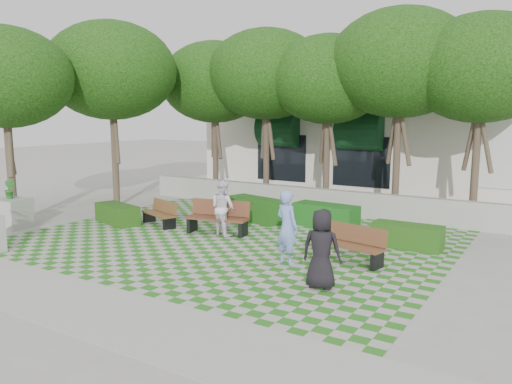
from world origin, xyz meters
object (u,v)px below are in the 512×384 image
Objects in this scene: bench_west at (161,214)px; person_blue at (287,227)px; bench_east at (351,245)px; person_white at (223,208)px; person_dark at (322,249)px; hedge_east at (407,236)px; hedge_midright at (326,215)px; hedge_midleft at (256,209)px; hedge_west at (117,214)px; planter_back at (12,212)px; bench_mid at (218,218)px.

bench_west is 5.84m from person_blue.
bench_east is 1.08× the size of person_white.
person_dark reaches higher than bench_west.
hedge_east is 0.89× the size of hedge_midright.
hedge_west is (-3.71, -2.90, -0.07)m from hedge_midleft.
hedge_midleft is at bearing 40.58° from planter_back.
hedge_east is at bearing 20.72° from planter_back.
bench_mid is at bearing 21.53° from bench_west.
bench_east is at bearing 14.10° from bench_west.
bench_east is 4.42m from person_white.
person_blue reaches higher than hedge_east.
hedge_midright is 4.43m from person_blue.
hedge_midright is 1.14× the size of hedge_west.
hedge_west is (-6.15, -3.29, -0.05)m from hedge_midright.
bench_west is 0.88× the size of hedge_east.
hedge_midright is 2.47m from hedge_midleft.
hedge_east is (7.69, 1.50, -0.07)m from bench_west.
person_dark is (4.76, -2.83, 0.36)m from bench_mid.
hedge_midright is at bearing 49.35° from bench_west.
bench_east reaches higher than hedge_west.
planter_back is 9.49m from person_blue.
hedge_east is 4.31m from person_dark.
hedge_west is (-1.45, -0.55, -0.07)m from bench_west.
bench_mid reaches higher than hedge_east.
bench_west is 0.89× the size of hedge_west.
bench_west is 1.03× the size of planter_back.
person_blue is (5.60, -1.56, 0.52)m from bench_west.
hedge_west is 7.14m from person_blue.
planter_back is at bearing -135.67° from hedge_west.
hedge_east is 3.76m from person_blue.
hedge_midright is at bearing 28.13° from hedge_west.
bench_west is (-2.29, -0.09, -0.10)m from bench_mid.
bench_west is 0.74× the size of hedge_midleft.
hedge_midright is 0.95× the size of hedge_midleft.
bench_mid reaches higher than hedge_midleft.
hedge_midleft is (2.26, 2.34, -0.00)m from bench_west.
hedge_east is 1.18× the size of planter_back.
bench_west is 4.75m from planter_back.
planter_back is (-3.80, -2.85, 0.14)m from bench_west.
person_blue is (-1.29, -0.95, 0.48)m from bench_east.
person_white is (-5.16, -1.48, 0.52)m from hedge_east.
person_dark is at bearing -2.01° from bench_west.
planter_back is (-2.35, -2.29, 0.21)m from hedge_west.
hedge_midleft is (-4.63, 2.95, -0.05)m from bench_east.
hedge_midright is 6.98m from hedge_west.
person_white reaches higher than hedge_west.
person_white is at bearing 8.16° from hedge_west.
bench_east reaches higher than hedge_midleft.
bench_east is 0.90× the size of bench_mid.
hedge_midleft is 5.17m from person_blue.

